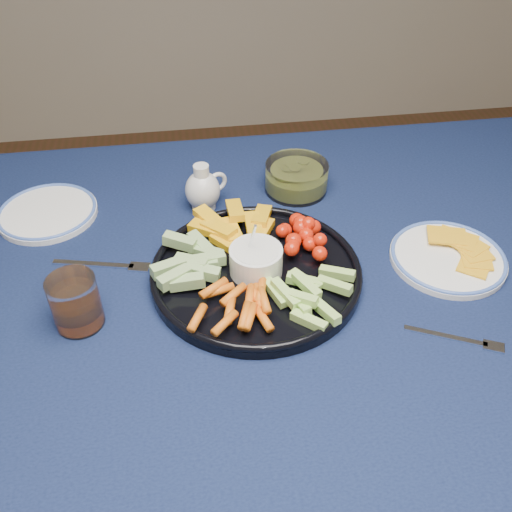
{
  "coord_description": "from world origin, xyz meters",
  "views": [
    {
      "loc": [
        -0.19,
        -0.66,
        1.4
      ],
      "look_at": [
        -0.08,
        0.04,
        0.8
      ],
      "focal_mm": 40.0,
      "sensor_mm": 36.0,
      "label": 1
    }
  ],
  "objects": [
    {
      "name": "creamer_pitcher",
      "position": [
        -0.15,
        0.26,
        0.79
      ],
      "size": [
        0.08,
        0.07,
        0.09
      ],
      "color": "silver",
      "rests_on": "dining_table"
    },
    {
      "name": "fork_left",
      "position": [
        -0.33,
        0.11,
        0.75
      ],
      "size": [
        0.17,
        0.06,
        0.0
      ],
      "color": "silver",
      "rests_on": "dining_table"
    },
    {
      "name": "side_plate_extra",
      "position": [
        -0.45,
        0.28,
        0.75
      ],
      "size": [
        0.19,
        0.19,
        0.02
      ],
      "color": "white",
      "rests_on": "dining_table"
    },
    {
      "name": "cheese_plate",
      "position": [
        0.26,
        0.04,
        0.76
      ],
      "size": [
        0.2,
        0.2,
        0.02
      ],
      "color": "white",
      "rests_on": "dining_table"
    },
    {
      "name": "pickle_bowl",
      "position": [
        0.04,
        0.3,
        0.77
      ],
      "size": [
        0.13,
        0.13,
        0.06
      ],
      "color": "white",
      "rests_on": "dining_table"
    },
    {
      "name": "fork_right",
      "position": [
        0.21,
        -0.14,
        0.75
      ],
      "size": [
        0.14,
        0.08,
        0.0
      ],
      "color": "silver",
      "rests_on": "dining_table"
    },
    {
      "name": "juice_tumbler",
      "position": [
        -0.37,
        -0.02,
        0.78
      ],
      "size": [
        0.07,
        0.07,
        0.09
      ],
      "color": "white",
      "rests_on": "dining_table"
    },
    {
      "name": "dining_table",
      "position": [
        0.0,
        0.0,
        0.66
      ],
      "size": [
        1.67,
        1.07,
        0.75
      ],
      "color": "#54351C",
      "rests_on": "ground"
    },
    {
      "name": "crudite_platter",
      "position": [
        -0.09,
        0.04,
        0.77
      ],
      "size": [
        0.36,
        0.36,
        0.11
      ],
      "color": "black",
      "rests_on": "dining_table"
    }
  ]
}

